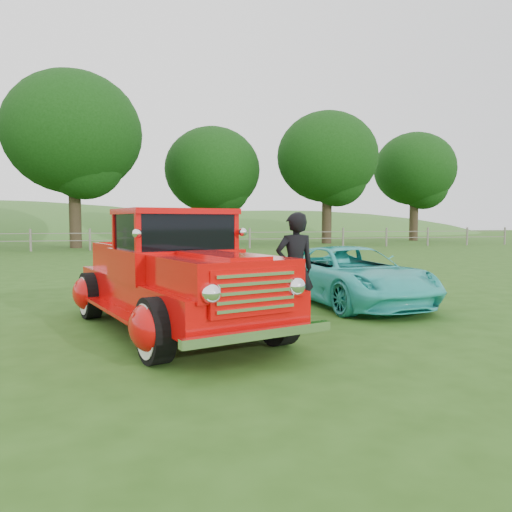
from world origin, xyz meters
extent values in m
plane|color=#264B14|center=(0.00, 0.00, 0.00)|extent=(140.00, 140.00, 0.00)
ellipsoid|color=#3A6926|center=(20.00, 62.00, -3.85)|extent=(72.00, 52.00, 14.00)
cube|color=slate|center=(0.00, 22.00, 0.55)|extent=(48.00, 0.04, 0.04)
cube|color=slate|center=(0.00, 22.00, 0.95)|extent=(48.00, 0.04, 0.04)
cylinder|color=#322419|center=(-4.00, 25.00, 2.42)|extent=(0.70, 0.70, 4.84)
ellipsoid|color=black|center=(-4.00, 25.00, 6.82)|extent=(8.00, 8.00, 7.20)
cylinder|color=#322419|center=(5.00, 29.00, 1.87)|extent=(0.70, 0.70, 3.74)
ellipsoid|color=black|center=(5.00, 29.00, 5.27)|extent=(6.80, 6.80, 6.12)
cylinder|color=#322419|center=(13.00, 27.00, 2.20)|extent=(0.70, 0.70, 4.40)
ellipsoid|color=black|center=(13.00, 27.00, 6.20)|extent=(7.20, 7.20, 6.48)
cylinder|color=#322419|center=(22.00, 30.00, 2.09)|extent=(0.70, 0.70, 4.18)
ellipsoid|color=black|center=(22.00, 30.00, 5.89)|extent=(6.60, 6.60, 5.94)
cylinder|color=black|center=(-0.86, -1.00, 0.38)|extent=(0.44, 0.80, 0.76)
cylinder|color=black|center=(0.74, -0.54, 0.38)|extent=(0.44, 0.80, 0.76)
cylinder|color=black|center=(-1.73, 1.97, 0.38)|extent=(0.44, 0.80, 0.76)
cylinder|color=black|center=(-0.13, 2.44, 0.38)|extent=(0.44, 0.80, 0.76)
cube|color=#C50706|center=(-0.50, 0.72, 0.58)|extent=(2.79, 4.86, 0.44)
ellipsoid|color=#C50706|center=(-0.92, -1.02, 0.42)|extent=(0.61, 0.83, 0.54)
ellipsoid|color=#C50706|center=(0.80, -0.52, 0.42)|extent=(0.61, 0.83, 0.54)
ellipsoid|color=#C50706|center=(-1.80, 1.95, 0.42)|extent=(0.61, 0.83, 0.54)
ellipsoid|color=#C50706|center=(-0.07, 2.46, 0.42)|extent=(0.61, 0.83, 0.54)
cube|color=#C50706|center=(-0.06, -0.77, 0.97)|extent=(1.73, 1.91, 0.42)
cube|color=#C50706|center=(-0.47, 0.62, 0.99)|extent=(1.91, 1.74, 0.44)
cube|color=black|center=(-0.47, 0.62, 1.46)|extent=(1.70, 1.48, 0.50)
cube|color=#C50706|center=(-0.47, 0.62, 1.74)|extent=(1.80, 1.60, 0.08)
cube|color=#C50706|center=(-0.88, 2.01, 0.95)|extent=(1.68, 2.20, 0.45)
cube|color=white|center=(0.17, -1.55, 0.85)|extent=(1.05, 0.40, 0.50)
cube|color=white|center=(0.20, -1.64, 0.42)|extent=(1.76, 0.60, 0.10)
cube|color=white|center=(-1.18, 3.04, 0.42)|extent=(1.67, 0.58, 0.10)
imported|color=#30C1B9|center=(3.06, 2.19, 0.56)|extent=(2.24, 4.16, 1.11)
imported|color=black|center=(1.40, 0.70, 0.87)|extent=(0.67, 0.47, 1.74)
camera|label=1|loc=(-1.16, -6.62, 1.60)|focal=35.00mm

